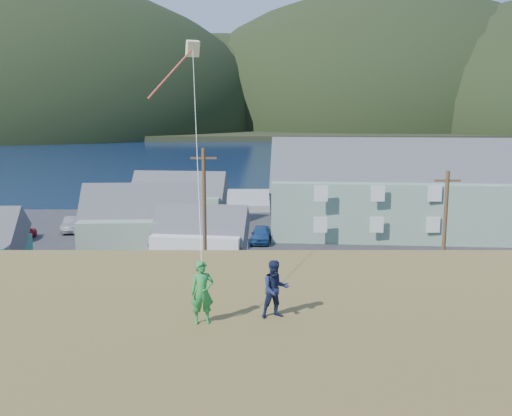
{
  "coord_description": "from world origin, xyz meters",
  "views": [
    {
      "loc": [
        0.75,
        -33.01,
        12.45
      ],
      "look_at": [
        0.74,
        -12.57,
        8.8
      ],
      "focal_mm": 40.0,
      "sensor_mm": 36.0,
      "label": 1
    }
  ],
  "objects": [
    {
      "name": "ground",
      "position": [
        0.0,
        0.0,
        0.0
      ],
      "size": [
        900.0,
        900.0,
        0.0
      ],
      "primitive_type": "plane",
      "color": "#0A1638",
      "rests_on": "ground"
    },
    {
      "name": "kite_flyer_navy",
      "position": [
        1.23,
        -19.31,
        7.94
      ],
      "size": [
        0.84,
        0.73,
        1.47
      ],
      "primitive_type": "imported",
      "rotation": [
        0.0,
        0.0,
        0.27
      ],
      "color": "#171E3F",
      "rests_on": "hillside"
    },
    {
      "name": "wharf",
      "position": [
        -6.0,
        40.0,
        0.45
      ],
      "size": [
        26.0,
        14.0,
        0.9
      ],
      "primitive_type": "cube",
      "color": "gray",
      "rests_on": "ground"
    },
    {
      "name": "far_hills",
      "position": [
        35.59,
        279.38,
        2.0
      ],
      "size": [
        760.0,
        265.0,
        143.0
      ],
      "color": "black",
      "rests_on": "ground"
    },
    {
      "name": "waterfront_lot",
      "position": [
        0.0,
        17.0,
        0.06
      ],
      "size": [
        72.0,
        36.0,
        0.12
      ],
      "primitive_type": "cube",
      "color": "#28282B",
      "rests_on": "ground"
    },
    {
      "name": "kite_rig",
      "position": [
        -1.62,
        -12.09,
        14.27
      ],
      "size": [
        1.12,
        4.26,
        9.86
      ],
      "color": "beige",
      "rests_on": "ground"
    },
    {
      "name": "far_shore",
      "position": [
        0.0,
        330.0,
        1.0
      ],
      "size": [
        900.0,
        320.0,
        2.0
      ],
      "primitive_type": "cube",
      "color": "black",
      "rests_on": "ground"
    },
    {
      "name": "shed_palegreen_near",
      "position": [
        -8.61,
        13.34,
        2.78
      ],
      "size": [
        10.49,
        6.98,
        7.39
      ],
      "rotation": [
        0.0,
        0.0,
        0.06
      ],
      "color": "gray",
      "rests_on": "waterfront_lot"
    },
    {
      "name": "parked_cars",
      "position": [
        -9.21,
        20.51,
        0.84
      ],
      "size": [
        24.28,
        11.54,
        1.49
      ],
      "color": "#A9142F",
      "rests_on": "waterfront_lot"
    },
    {
      "name": "shed_palegreen_far",
      "position": [
        -7.55,
        27.31,
        2.59
      ],
      "size": [
        10.58,
        6.7,
        6.76
      ],
      "rotation": [
        0.0,
        0.0,
        -0.1
      ],
      "color": "gray",
      "rests_on": "waterfront_lot"
    },
    {
      "name": "utility_poles",
      "position": [
        -3.31,
        1.5,
        4.74
      ],
      "size": [
        31.22,
        0.24,
        9.84
      ],
      "color": "#47331E",
      "rests_on": "waterfront_lot"
    },
    {
      "name": "shed_white",
      "position": [
        -3.6,
        10.48,
        2.25
      ],
      "size": [
        7.87,
        5.74,
        5.81
      ],
      "rotation": [
        0.0,
        0.0,
        -0.13
      ],
      "color": "silver",
      "rests_on": "waterfront_lot"
    },
    {
      "name": "lodge",
      "position": [
        18.44,
        21.01,
        4.4
      ],
      "size": [
        33.13,
        11.8,
        11.42
      ],
      "rotation": [
        0.0,
        0.0,
        -0.08
      ],
      "color": "slate",
      "rests_on": "waterfront_lot"
    },
    {
      "name": "kite_flyer_green",
      "position": [
        -0.57,
        -19.71,
        7.98
      ],
      "size": [
        0.64,
        0.49,
        1.57
      ],
      "primitive_type": "imported",
      "rotation": [
        0.0,
        0.0,
        0.22
      ],
      "color": "#248438",
      "rests_on": "hillside"
    },
    {
      "name": "grass_strip",
      "position": [
        0.0,
        -2.0,
        0.05
      ],
      "size": [
        110.0,
        8.0,
        0.1
      ],
      "primitive_type": "cube",
      "color": "#4C3D19",
      "rests_on": "ground"
    }
  ]
}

